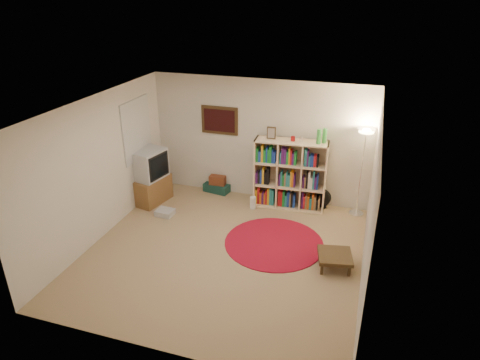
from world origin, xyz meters
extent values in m
cube|color=tan|center=(0.00, 0.00, -0.01)|extent=(4.50, 4.50, 0.02)
cube|color=white|center=(0.00, 0.00, 2.51)|extent=(4.50, 4.50, 0.02)
cube|color=silver|center=(0.00, 2.26, 1.25)|extent=(4.50, 0.02, 2.50)
cube|color=silver|center=(0.00, -2.26, 1.25)|extent=(4.50, 0.02, 2.50)
cube|color=silver|center=(-2.26, 0.00, 1.25)|extent=(0.02, 4.50, 2.50)
cube|color=silver|center=(2.26, 0.00, 1.25)|extent=(0.02, 4.50, 2.50)
cube|color=#362412|center=(-0.85, 2.23, 1.60)|extent=(0.78, 0.04, 0.58)
cube|color=#390B0C|center=(-0.85, 2.21, 1.60)|extent=(0.66, 0.01, 0.46)
cube|color=white|center=(-2.23, 1.30, 1.55)|extent=(0.03, 1.00, 1.20)
cube|color=beige|center=(1.85, 2.24, 1.20)|extent=(0.08, 0.01, 0.12)
cube|color=#FFDAAA|center=(0.71, 1.96, 0.02)|extent=(1.43, 0.49, 0.03)
cube|color=#FFDAAA|center=(0.71, 1.96, 1.40)|extent=(1.43, 0.49, 0.03)
cube|color=#FFDAAA|center=(0.02, 1.92, 0.71)|extent=(0.05, 0.40, 1.41)
cube|color=#FFDAAA|center=(1.40, 2.00, 0.71)|extent=(0.05, 0.40, 1.41)
cube|color=#FFDAAA|center=(0.70, 2.15, 0.71)|extent=(1.41, 0.11, 1.41)
cube|color=#FFDAAA|center=(0.47, 1.95, 0.71)|extent=(0.05, 0.38, 1.35)
cube|color=#FFDAAA|center=(0.94, 1.98, 0.71)|extent=(0.05, 0.38, 1.35)
cube|color=#FFDAAA|center=(0.71, 1.96, 0.47)|extent=(1.37, 0.47, 0.03)
cube|color=#FFDAAA|center=(0.71, 1.96, 0.94)|extent=(1.37, 0.47, 0.03)
cube|color=gold|center=(0.06, 1.88, 0.19)|extent=(0.05, 0.16, 0.31)
cube|color=red|center=(0.10, 1.88, 0.22)|extent=(0.05, 0.16, 0.36)
cube|color=#D3611A|center=(0.15, 1.89, 0.16)|extent=(0.05, 0.16, 0.24)
cube|color=#4B1A69|center=(0.19, 1.89, 0.16)|extent=(0.05, 0.16, 0.24)
cube|color=#D3611A|center=(0.23, 1.89, 0.15)|extent=(0.04, 0.16, 0.22)
cube|color=red|center=(0.27, 1.89, 0.19)|extent=(0.04, 0.16, 0.30)
cube|color=gold|center=(0.31, 1.90, 0.21)|extent=(0.05, 0.16, 0.35)
cube|color=teal|center=(0.35, 1.90, 0.22)|extent=(0.05, 0.16, 0.36)
cube|color=teal|center=(0.40, 1.90, 0.20)|extent=(0.05, 0.16, 0.33)
cube|color=#4B1A69|center=(0.06, 1.88, 0.60)|extent=(0.05, 0.16, 0.23)
cube|color=black|center=(0.11, 1.88, 0.62)|extent=(0.05, 0.16, 0.25)
cube|color=#1A3A9E|center=(0.15, 1.89, 0.64)|extent=(0.04, 0.16, 0.29)
cube|color=gold|center=(0.19, 1.89, 0.66)|extent=(0.05, 0.16, 0.34)
cube|color=black|center=(0.23, 1.89, 0.62)|extent=(0.05, 0.16, 0.26)
cube|color=black|center=(0.28, 1.90, 0.67)|extent=(0.06, 0.16, 0.35)
cube|color=#1A8330|center=(0.06, 1.88, 1.09)|extent=(0.05, 0.16, 0.28)
cube|color=#1A3A9E|center=(0.11, 1.89, 1.06)|extent=(0.06, 0.16, 0.23)
cube|color=gold|center=(0.16, 1.89, 1.12)|extent=(0.05, 0.16, 0.35)
cube|color=#1A8330|center=(0.21, 1.89, 1.08)|extent=(0.06, 0.16, 0.27)
cube|color=#1A3A9E|center=(0.25, 1.89, 1.11)|extent=(0.04, 0.16, 0.32)
cube|color=#1A8330|center=(0.28, 1.90, 1.09)|extent=(0.04, 0.16, 0.29)
cube|color=#1A8330|center=(0.32, 1.90, 1.12)|extent=(0.06, 0.16, 0.34)
cube|color=#1A3A9E|center=(0.36, 1.90, 1.09)|extent=(0.04, 0.16, 0.28)
cube|color=#1A3A9E|center=(0.40, 1.90, 1.06)|extent=(0.05, 0.16, 0.24)
cube|color=red|center=(0.53, 1.91, 0.21)|extent=(0.05, 0.16, 0.34)
cube|color=red|center=(0.57, 1.91, 0.19)|extent=(0.05, 0.16, 0.32)
cube|color=#1A8330|center=(0.62, 1.92, 0.20)|extent=(0.06, 0.16, 0.32)
cube|color=teal|center=(0.66, 1.92, 0.16)|extent=(0.05, 0.16, 0.24)
cube|color=#1A3A9E|center=(0.71, 1.92, 0.20)|extent=(0.06, 0.16, 0.33)
cube|color=#91734F|center=(0.75, 1.92, 0.18)|extent=(0.04, 0.16, 0.29)
cube|color=black|center=(0.78, 1.93, 0.20)|extent=(0.05, 0.16, 0.32)
cube|color=#1A3A9E|center=(0.83, 1.93, 0.17)|extent=(0.05, 0.16, 0.27)
cube|color=#4B1A69|center=(0.52, 1.91, 0.61)|extent=(0.04, 0.16, 0.24)
cube|color=teal|center=(0.55, 1.91, 0.64)|extent=(0.04, 0.16, 0.30)
cube|color=#1A8330|center=(0.59, 1.91, 0.60)|extent=(0.04, 0.16, 0.23)
cube|color=#91734F|center=(0.63, 1.92, 0.62)|extent=(0.04, 0.16, 0.27)
cube|color=teal|center=(0.66, 1.92, 0.64)|extent=(0.04, 0.16, 0.29)
cube|color=teal|center=(0.70, 1.92, 0.61)|extent=(0.06, 0.16, 0.24)
cube|color=gold|center=(0.75, 1.92, 0.65)|extent=(0.04, 0.16, 0.32)
cube|color=#D3611A|center=(0.78, 1.93, 0.65)|extent=(0.04, 0.16, 0.31)
cube|color=#4B1A69|center=(0.81, 1.93, 0.62)|extent=(0.04, 0.16, 0.26)
cube|color=teal|center=(0.52, 1.91, 1.07)|extent=(0.04, 0.16, 0.24)
cube|color=#4B1A69|center=(0.56, 1.91, 1.11)|extent=(0.05, 0.16, 0.33)
cube|color=#4B1A69|center=(0.61, 1.92, 1.10)|extent=(0.06, 0.16, 0.32)
cube|color=#1A8330|center=(0.65, 1.92, 1.08)|extent=(0.05, 0.16, 0.26)
cube|color=gold|center=(0.69, 1.92, 1.12)|extent=(0.04, 0.16, 0.34)
cube|color=red|center=(0.72, 1.92, 1.10)|extent=(0.04, 0.16, 0.30)
cube|color=#4B1A69|center=(0.76, 1.93, 1.07)|extent=(0.05, 0.16, 0.24)
cube|color=#1A8330|center=(0.80, 1.93, 1.08)|extent=(0.05, 0.16, 0.26)
cube|color=#4B1A69|center=(0.99, 1.94, 0.21)|extent=(0.05, 0.16, 0.34)
cube|color=red|center=(1.03, 1.94, 0.17)|extent=(0.04, 0.16, 0.27)
cube|color=#91734F|center=(1.07, 1.94, 0.19)|extent=(0.04, 0.16, 0.30)
cube|color=#D3611A|center=(1.11, 1.95, 0.17)|extent=(0.05, 0.16, 0.27)
cube|color=teal|center=(1.16, 1.95, 0.15)|extent=(0.05, 0.16, 0.24)
cube|color=#D3611A|center=(1.20, 1.95, 0.20)|extent=(0.05, 0.16, 0.33)
cube|color=#91734F|center=(1.24, 1.95, 0.18)|extent=(0.05, 0.16, 0.28)
cube|color=black|center=(1.28, 1.96, 0.15)|extent=(0.05, 0.16, 0.22)
cube|color=#91734F|center=(1.32, 1.96, 0.17)|extent=(0.04, 0.16, 0.26)
cube|color=#4B1A69|center=(0.99, 1.94, 0.61)|extent=(0.04, 0.16, 0.23)
cube|color=#91734F|center=(1.02, 1.94, 0.61)|extent=(0.04, 0.16, 0.23)
cube|color=black|center=(1.06, 1.94, 0.65)|extent=(0.05, 0.16, 0.32)
cube|color=white|center=(1.10, 1.95, 0.66)|extent=(0.05, 0.16, 0.35)
cube|color=white|center=(1.14, 1.95, 0.61)|extent=(0.05, 0.16, 0.23)
cube|color=teal|center=(1.18, 1.95, 0.67)|extent=(0.04, 0.16, 0.36)
cube|color=#4B1A69|center=(1.22, 1.95, 0.62)|extent=(0.05, 0.16, 0.26)
cube|color=#1A3A9E|center=(1.26, 1.96, 0.64)|extent=(0.04, 0.16, 0.30)
cube|color=teal|center=(1.00, 1.94, 1.12)|extent=(0.06, 0.16, 0.35)
cube|color=#4B1A69|center=(1.04, 1.94, 1.11)|extent=(0.04, 0.16, 0.32)
cube|color=teal|center=(1.07, 1.94, 1.06)|extent=(0.04, 0.16, 0.22)
cube|color=#1A3A9E|center=(1.11, 1.95, 1.07)|extent=(0.04, 0.16, 0.24)
cube|color=#1A3A9E|center=(1.14, 1.95, 1.06)|extent=(0.04, 0.16, 0.23)
cube|color=red|center=(1.18, 1.95, 1.06)|extent=(0.06, 0.16, 0.24)
cube|color=black|center=(1.23, 1.95, 1.06)|extent=(0.05, 0.16, 0.24)
cube|color=#362412|center=(0.30, 1.96, 1.53)|extent=(0.17, 0.03, 0.24)
cube|color=gray|center=(0.31, 1.94, 1.53)|extent=(0.13, 0.02, 0.19)
cylinder|color=#AB0F11|center=(0.73, 1.96, 1.46)|extent=(0.09, 0.09, 0.09)
cylinder|color=white|center=(0.89, 1.97, 1.47)|extent=(0.07, 0.07, 0.11)
cylinder|color=green|center=(1.21, 1.95, 1.55)|extent=(0.09, 0.09, 0.28)
cylinder|color=green|center=(1.31, 2.03, 1.55)|extent=(0.09, 0.09, 0.28)
cylinder|color=white|center=(2.05, 2.04, 0.01)|extent=(0.30, 0.30, 0.03)
cylinder|color=white|center=(2.05, 2.04, 0.85)|extent=(0.03, 0.03, 1.64)
cone|color=white|center=(2.05, 2.04, 1.69)|extent=(0.36, 0.36, 0.13)
cylinder|color=#FFD88C|center=(2.05, 2.04, 1.70)|extent=(0.29, 0.29, 0.02)
cylinder|color=black|center=(1.37, 2.13, 0.02)|extent=(0.22, 0.22, 0.03)
cylinder|color=black|center=(1.37, 2.13, 0.10)|extent=(0.04, 0.04, 0.14)
cylinder|color=black|center=(1.36, 2.11, 0.23)|extent=(0.36, 0.13, 0.35)
cube|color=brown|center=(-2.07, 1.34, 0.27)|extent=(0.69, 0.88, 0.54)
cube|color=silver|center=(-2.07, 1.34, 0.84)|extent=(0.67, 0.75, 0.60)
cube|color=black|center=(-1.80, 1.28, 0.84)|extent=(0.14, 0.56, 0.50)
cube|color=black|center=(-1.80, 1.28, 0.84)|extent=(0.12, 0.49, 0.43)
cube|color=silver|center=(-1.53, 0.87, 0.06)|extent=(0.35, 0.30, 0.11)
cube|color=#163C35|center=(-0.92, 2.20, 0.09)|extent=(0.60, 0.44, 0.18)
cube|color=maroon|center=(-0.90, 2.19, 0.28)|extent=(0.35, 0.25, 0.20)
cylinder|color=white|center=(0.04, 1.66, 0.13)|extent=(0.13, 0.13, 0.25)
cylinder|color=maroon|center=(0.75, 0.53, 0.01)|extent=(1.73, 1.73, 0.02)
cube|color=#362412|center=(1.82, 0.15, 0.21)|extent=(0.62, 0.62, 0.06)
cube|color=#362412|center=(1.66, -0.10, 0.09)|extent=(0.05, 0.05, 0.19)
cube|color=#362412|center=(2.07, -0.02, 0.09)|extent=(0.05, 0.05, 0.19)
cube|color=#362412|center=(1.57, 0.31, 0.09)|extent=(0.05, 0.05, 0.19)
cube|color=#362412|center=(1.99, 0.39, 0.09)|extent=(0.05, 0.05, 0.19)
camera|label=1|loc=(2.08, -5.70, 4.13)|focal=32.00mm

